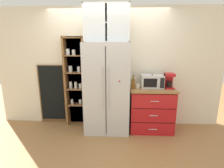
% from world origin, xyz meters
% --- Properties ---
extents(ground_plane, '(10.64, 10.64, 0.00)m').
position_xyz_m(ground_plane, '(0.00, 0.00, 0.00)').
color(ground_plane, '#9E7042').
extents(wall_back_cream, '(4.95, 0.10, 2.55)m').
position_xyz_m(wall_back_cream, '(0.00, 0.40, 1.27)').
color(wall_back_cream, silver).
rests_on(wall_back_cream, ground).
extents(refrigerator, '(0.89, 0.66, 1.82)m').
position_xyz_m(refrigerator, '(0.00, 0.03, 0.91)').
color(refrigerator, silver).
rests_on(refrigerator, ground).
extents(pantry_shelf_column, '(0.49, 0.25, 1.95)m').
position_xyz_m(pantry_shelf_column, '(-0.71, 0.30, 1.01)').
color(pantry_shelf_column, brown).
rests_on(pantry_shelf_column, ground).
extents(counter_cabinet, '(0.90, 0.59, 0.92)m').
position_xyz_m(counter_cabinet, '(0.92, 0.07, 0.46)').
color(counter_cabinet, red).
rests_on(counter_cabinet, ground).
extents(microwave, '(0.44, 0.33, 0.26)m').
position_xyz_m(microwave, '(0.91, 0.12, 1.05)').
color(microwave, silver).
rests_on(microwave, counter_cabinet).
extents(coffee_maker, '(0.17, 0.20, 0.31)m').
position_xyz_m(coffee_maker, '(1.25, 0.08, 1.07)').
color(coffee_maker, red).
rests_on(coffee_maker, counter_cabinet).
extents(mug_cream, '(0.11, 0.08, 0.09)m').
position_xyz_m(mug_cream, '(0.62, 0.04, 0.96)').
color(mug_cream, silver).
rests_on(mug_cream, counter_cabinet).
extents(bottle_cobalt, '(0.07, 0.07, 0.27)m').
position_xyz_m(bottle_cobalt, '(0.92, 0.12, 1.03)').
color(bottle_cobalt, navy).
rests_on(bottle_cobalt, counter_cabinet).
extents(bottle_amber, '(0.07, 0.07, 0.27)m').
position_xyz_m(bottle_amber, '(0.53, 0.01, 1.04)').
color(bottle_amber, brown).
rests_on(bottle_amber, counter_cabinet).
extents(upper_cabinet, '(0.85, 0.32, 0.69)m').
position_xyz_m(upper_cabinet, '(0.00, 0.08, 2.16)').
color(upper_cabinet, silver).
rests_on(upper_cabinet, refrigerator).
extents(chalkboard_menu, '(0.60, 0.04, 1.35)m').
position_xyz_m(chalkboard_menu, '(-1.27, 0.33, 0.68)').
color(chalkboard_menu, brown).
rests_on(chalkboard_menu, ground).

